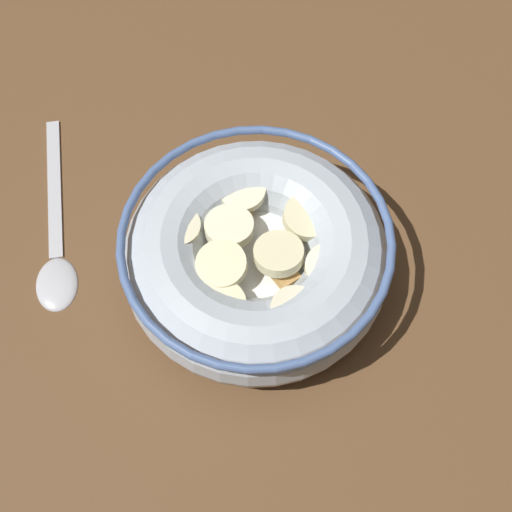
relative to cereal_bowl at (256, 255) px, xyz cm
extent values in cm
cube|color=brown|center=(0.01, 0.01, -4.11)|extent=(117.16, 117.16, 2.00)
cylinder|color=#B2BCC6|center=(0.01, 0.01, -2.81)|extent=(10.01, 10.01, 0.60)
torus|color=#B2BCC6|center=(0.01, 0.01, -0.23)|extent=(18.21, 18.21, 5.76)
torus|color=#4C6699|center=(0.01, 0.01, 2.35)|extent=(18.26, 18.26, 0.60)
cylinder|color=white|center=(0.01, 0.01, -0.06)|extent=(14.75, 14.75, 0.40)
cube|color=#AD7F42|center=(-1.70, -2.05, 0.54)|extent=(2.15, 2.15, 0.78)
cube|color=tan|center=(0.27, -1.68, 0.59)|extent=(1.74, 1.81, 0.88)
cube|color=#B78947|center=(2.93, -4.70, 0.44)|extent=(2.16, 2.15, 0.79)
cube|color=tan|center=(1.80, 4.93, 0.58)|extent=(1.88, 1.92, 0.82)
cube|color=tan|center=(4.96, -2.99, 0.53)|extent=(1.69, 1.68, 0.70)
cube|color=#AD7F42|center=(2.15, 3.03, 0.46)|extent=(1.71, 1.76, 0.83)
cube|color=#AD7F42|center=(-1.08, -5.74, 0.58)|extent=(2.09, 2.09, 0.69)
cube|color=tan|center=(-4.45, -2.01, 0.40)|extent=(1.89, 1.92, 0.81)
cube|color=#B78947|center=(2.70, 1.17, 0.67)|extent=(1.61, 1.65, 0.78)
cube|color=#AD7F42|center=(-6.21, 0.85, 0.66)|extent=(2.02, 2.04, 0.75)
cube|color=tan|center=(5.87, 0.20, 0.60)|extent=(2.05, 2.02, 0.87)
cylinder|color=#F9EFC6|center=(-4.70, -2.78, 1.73)|extent=(4.68, 4.71, 1.49)
cylinder|color=#F4EABC|center=(0.95, 5.45, 1.79)|extent=(4.40, 4.45, 1.45)
cylinder|color=beige|center=(-1.71, 2.15, 1.75)|extent=(4.78, 4.77, 1.27)
cylinder|color=#F4EABC|center=(4.31, 1.23, 1.45)|extent=(4.79, 4.72, 1.51)
cylinder|color=#F9EFC6|center=(-1.32, -4.92, 1.35)|extent=(4.05, 4.04, 1.00)
cylinder|color=beige|center=(-0.57, -1.52, 1.54)|extent=(4.74, 4.70, 1.52)
cylinder|color=#F9EFC6|center=(1.24, 1.88, 1.54)|extent=(4.54, 4.49, 1.35)
cylinder|color=beige|center=(2.44, -3.35, 1.32)|extent=(3.72, 3.76, 1.37)
cylinder|color=beige|center=(-4.39, 2.04, 1.41)|extent=(4.35, 4.38, 1.27)
ellipsoid|color=#B7B7BC|center=(-1.59, 14.20, -2.71)|extent=(4.80, 3.84, 0.80)
cube|color=#B7B7BC|center=(6.60, 15.96, -2.93)|extent=(12.44, 3.60, 0.36)
camera|label=1|loc=(-21.42, -1.25, 41.87)|focal=48.47mm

